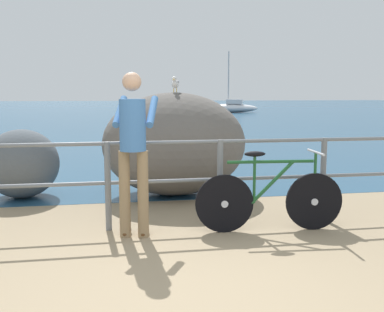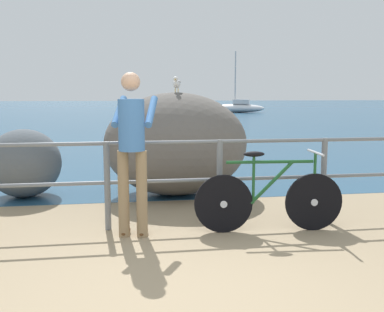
# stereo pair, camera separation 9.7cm
# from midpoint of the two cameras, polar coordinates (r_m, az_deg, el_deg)

# --- Properties ---
(ground_plane) EXTENTS (120.00, 120.00, 0.10)m
(ground_plane) POSITION_cam_midpoint_polar(r_m,az_deg,el_deg) (23.32, -8.66, 3.86)
(ground_plane) COLOR #937F60
(sea_surface) EXTENTS (120.00, 90.00, 0.01)m
(sea_surface) POSITION_cam_midpoint_polar(r_m,az_deg,el_deg) (51.46, -9.43, 6.07)
(sea_surface) COLOR navy
(sea_surface) RESTS_ON ground_plane
(promenade_railing) EXTENTS (9.22, 0.07, 1.02)m
(promenade_railing) POSITION_cam_midpoint_polar(r_m,az_deg,el_deg) (5.24, -3.95, -2.27)
(promenade_railing) COLOR slate
(promenade_railing) RESTS_ON ground_plane
(bicycle) EXTENTS (1.70, 0.48, 0.92)m
(bicycle) POSITION_cam_midpoint_polar(r_m,az_deg,el_deg) (5.20, 9.30, -5.18)
(bicycle) COLOR black
(bicycle) RESTS_ON ground_plane
(person_at_railing) EXTENTS (0.54, 0.67, 1.78)m
(person_at_railing) POSITION_cam_midpoint_polar(r_m,az_deg,el_deg) (4.89, -7.97, 1.18)
(person_at_railing) COLOR #8C7251
(person_at_railing) RESTS_ON ground_plane
(breakwater_boulder_main) EXTENTS (2.20, 1.77, 1.57)m
(breakwater_boulder_main) POSITION_cam_midpoint_polar(r_m,az_deg,el_deg) (6.96, -2.63, 1.53)
(breakwater_boulder_main) COLOR #605B56
(breakwater_boulder_main) RESTS_ON ground
(breakwater_boulder_left) EXTENTS (1.09, 1.13, 1.03)m
(breakwater_boulder_left) POSITION_cam_midpoint_polar(r_m,az_deg,el_deg) (7.25, -21.02, -0.90)
(breakwater_boulder_left) COLOR #535A60
(breakwater_boulder_left) RESTS_ON ground
(seagull) EXTENTS (0.18, 0.34, 0.23)m
(seagull) POSITION_cam_midpoint_polar(r_m,az_deg,el_deg) (6.90, -2.56, 9.18)
(seagull) COLOR gold
(seagull) RESTS_ON breakwater_boulder_main
(sailboat) EXTENTS (4.57, 2.80, 4.90)m
(sailboat) POSITION_cam_midpoint_polar(r_m,az_deg,el_deg) (37.22, 4.85, 6.13)
(sailboat) COLOR white
(sailboat) RESTS_ON sea_surface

